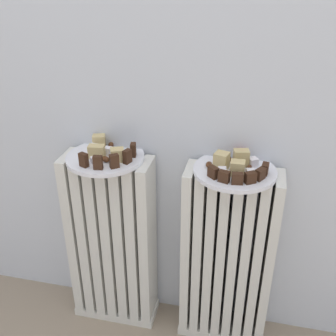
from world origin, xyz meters
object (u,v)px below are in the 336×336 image
at_px(radiator_right, 227,260).
at_px(radiator_left, 112,244).
at_px(plate_right, 235,171).
at_px(fork, 234,172).
at_px(jam_bowl_right, 240,155).
at_px(plate_left, 105,157).

bearing_deg(radiator_right, radiator_left, 180.00).
xyz_separation_m(plate_right, fork, (-0.00, -0.02, 0.01)).
xyz_separation_m(radiator_left, jam_bowl_right, (0.41, 0.07, 0.36)).
distance_m(radiator_right, plate_left, 0.52).
distance_m(plate_right, jam_bowl_right, 0.07).
height_order(plate_left, jam_bowl_right, jam_bowl_right).
relative_size(jam_bowl_right, fork, 0.42).
height_order(radiator_left, radiator_right, same).
distance_m(radiator_right, fork, 0.34).
bearing_deg(plate_right, fork, -92.12).
height_order(radiator_left, plate_left, plate_left).
bearing_deg(radiator_right, jam_bowl_right, 82.67).
bearing_deg(radiator_right, plate_left, 180.00).
relative_size(radiator_left, plate_left, 2.69).
distance_m(radiator_right, plate_right, 0.34).
bearing_deg(fork, radiator_left, 176.73).
bearing_deg(fork, jam_bowl_right, 84.01).
bearing_deg(plate_left, fork, -3.27).
relative_size(radiator_left, radiator_right, 1.00).
distance_m(radiator_left, plate_right, 0.52).
xyz_separation_m(radiator_right, plate_left, (-0.40, 0.00, 0.34)).
bearing_deg(plate_left, plate_right, 0.00).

